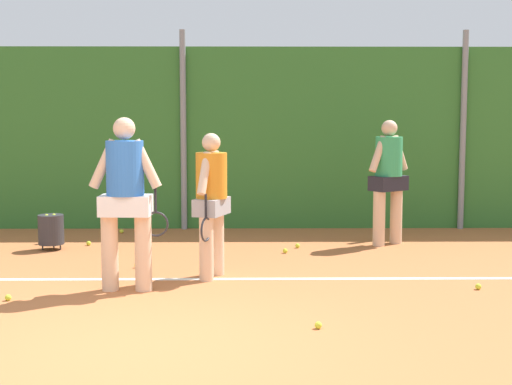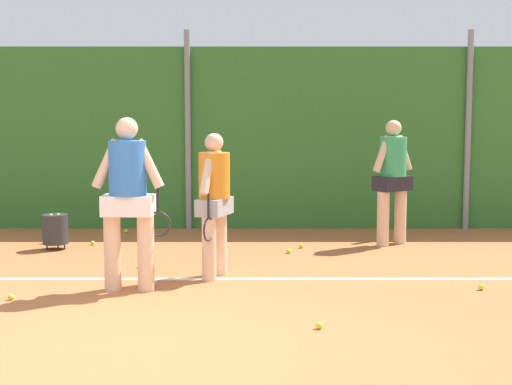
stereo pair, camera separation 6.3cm
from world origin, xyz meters
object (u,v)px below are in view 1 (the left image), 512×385
at_px(player_midcourt, 211,197).
at_px(tennis_ball_8, 8,298).
at_px(tennis_ball_1, 89,243).
at_px(ball_hopper, 51,229).
at_px(player_backcourt_far, 388,175).
at_px(tennis_ball_5, 62,235).
at_px(tennis_ball_3, 137,265).
at_px(tennis_ball_10, 318,325).
at_px(tennis_ball_0, 121,231).
at_px(tennis_ball_9, 298,246).
at_px(tennis_ball_6, 285,251).
at_px(tennis_ball_11, 478,287).
at_px(player_foreground_near, 126,194).

distance_m(player_midcourt, tennis_ball_8, 2.50).
bearing_deg(tennis_ball_1, ball_hopper, -144.41).
relative_size(player_backcourt_far, tennis_ball_5, 27.71).
height_order(player_midcourt, tennis_ball_3, player_midcourt).
bearing_deg(tennis_ball_5, tennis_ball_10, -54.44).
bearing_deg(tennis_ball_0, player_midcourt, -63.48).
relative_size(player_midcourt, tennis_ball_9, 25.86).
height_order(tennis_ball_1, tennis_ball_6, same).
bearing_deg(tennis_ball_11, tennis_ball_10, -142.28).
bearing_deg(ball_hopper, tennis_ball_6, -5.13).
relative_size(ball_hopper, tennis_ball_5, 7.78).
distance_m(tennis_ball_9, tennis_ball_10, 4.01).
bearing_deg(tennis_ball_11, player_midcourt, 167.98).
height_order(player_foreground_near, tennis_ball_11, player_foreground_near).
distance_m(tennis_ball_8, tennis_ball_9, 4.37).
relative_size(tennis_ball_0, tennis_ball_6, 1.00).
bearing_deg(ball_hopper, tennis_ball_3, -41.84).
relative_size(ball_hopper, tennis_ball_0, 7.78).
height_order(player_foreground_near, tennis_ball_9, player_foreground_near).
distance_m(player_foreground_near, tennis_ball_0, 4.05).
relative_size(ball_hopper, tennis_ball_10, 7.78).
bearing_deg(tennis_ball_9, tennis_ball_3, -147.49).
distance_m(tennis_ball_8, tennis_ball_11, 5.06).
xyz_separation_m(player_midcourt, tennis_ball_9, (1.14, 1.90, -0.92)).
distance_m(player_backcourt_far, ball_hopper, 4.92).
relative_size(tennis_ball_6, tennis_ball_8, 1.00).
xyz_separation_m(tennis_ball_5, tennis_ball_6, (3.42, -1.34, 0.00)).
height_order(ball_hopper, tennis_ball_9, ball_hopper).
distance_m(tennis_ball_3, tennis_ball_5, 2.75).
distance_m(ball_hopper, tennis_ball_1, 0.62).
height_order(tennis_ball_1, tennis_ball_10, same).
relative_size(player_foreground_near, tennis_ball_10, 28.73).
xyz_separation_m(player_foreground_near, ball_hopper, (-1.47, 2.43, -0.77)).
xyz_separation_m(ball_hopper, tennis_ball_1, (0.46, 0.33, -0.26)).
xyz_separation_m(tennis_ball_8, tennis_ball_9, (3.21, 2.97, 0.00)).
bearing_deg(tennis_ball_5, tennis_ball_9, -14.69).
xyz_separation_m(tennis_ball_0, tennis_ball_1, (-0.30, -1.09, 0.00)).
relative_size(tennis_ball_5, tennis_ball_11, 1.00).
relative_size(tennis_ball_6, tennis_ball_11, 1.00).
relative_size(player_backcourt_far, tennis_ball_8, 27.71).
height_order(player_midcourt, tennis_ball_6, player_midcourt).
xyz_separation_m(player_backcourt_far, tennis_ball_3, (-3.45, -1.62, -1.00)).
bearing_deg(tennis_ball_9, player_midcourt, -120.97).
relative_size(player_midcourt, tennis_ball_1, 25.86).
distance_m(ball_hopper, tennis_ball_0, 1.63).
relative_size(player_foreground_near, tennis_ball_8, 28.73).
distance_m(tennis_ball_0, tennis_ball_8, 4.32).
xyz_separation_m(tennis_ball_0, tennis_ball_5, (-0.87, -0.38, 0.00)).
distance_m(ball_hopper, tennis_ball_11, 5.87).
distance_m(player_backcourt_far, tennis_ball_1, 4.50).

